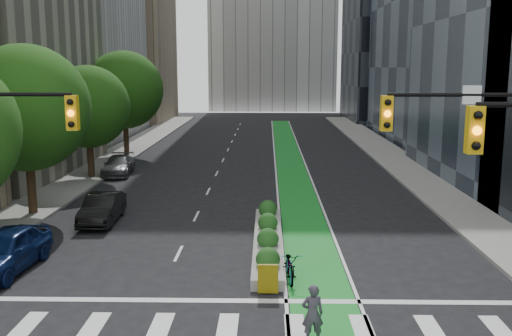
{
  "coord_description": "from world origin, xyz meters",
  "views": [
    {
      "loc": [
        1.16,
        -16.51,
        7.6
      ],
      "look_at": [
        0.64,
        9.44,
        3.0
      ],
      "focal_mm": 40.0,
      "sensor_mm": 36.0,
      "label": 1
    }
  ],
  "objects_px": {
    "parked_car_left_near": "(5,250)",
    "parked_car_left_mid": "(102,208)",
    "parked_car_left_far": "(118,165)",
    "median_planter": "(268,238)",
    "bicycle": "(290,265)",
    "cyclist": "(313,314)"
  },
  "relations": [
    {
      "from": "median_planter",
      "to": "parked_car_left_mid",
      "type": "relative_size",
      "value": 2.37
    },
    {
      "from": "parked_car_left_mid",
      "to": "parked_car_left_far",
      "type": "distance_m",
      "value": 12.95
    },
    {
      "from": "parked_car_left_near",
      "to": "parked_car_left_mid",
      "type": "height_order",
      "value": "parked_car_left_near"
    },
    {
      "from": "bicycle",
      "to": "parked_car_left_near",
      "type": "xyz_separation_m",
      "value": [
        -10.68,
        0.64,
        0.27
      ]
    },
    {
      "from": "parked_car_left_far",
      "to": "parked_car_left_near",
      "type": "bearing_deg",
      "value": -93.0
    },
    {
      "from": "bicycle",
      "to": "parked_car_left_near",
      "type": "distance_m",
      "value": 10.7
    },
    {
      "from": "median_planter",
      "to": "parked_car_left_mid",
      "type": "distance_m",
      "value": 9.0
    },
    {
      "from": "cyclist",
      "to": "parked_car_left_far",
      "type": "bearing_deg",
      "value": -71.16
    },
    {
      "from": "cyclist",
      "to": "parked_car_left_near",
      "type": "bearing_deg",
      "value": -32.75
    },
    {
      "from": "median_planter",
      "to": "parked_car_left_near",
      "type": "bearing_deg",
      "value": -161.97
    },
    {
      "from": "parked_car_left_mid",
      "to": "parked_car_left_near",
      "type": "bearing_deg",
      "value": -105.62
    },
    {
      "from": "median_planter",
      "to": "bicycle",
      "type": "height_order",
      "value": "median_planter"
    },
    {
      "from": "bicycle",
      "to": "parked_car_left_mid",
      "type": "relative_size",
      "value": 0.48
    },
    {
      "from": "parked_car_left_near",
      "to": "parked_car_left_mid",
      "type": "distance_m",
      "value": 7.1
    },
    {
      "from": "parked_car_left_mid",
      "to": "cyclist",
      "type": "bearing_deg",
      "value": -54.55
    },
    {
      "from": "parked_car_left_near",
      "to": "parked_car_left_far",
      "type": "relative_size",
      "value": 1.04
    },
    {
      "from": "parked_car_left_near",
      "to": "parked_car_left_far",
      "type": "xyz_separation_m",
      "value": [
        -0.82,
        19.61,
        -0.15
      ]
    },
    {
      "from": "bicycle",
      "to": "cyclist",
      "type": "xyz_separation_m",
      "value": [
        0.43,
        -4.81,
        0.3
      ]
    },
    {
      "from": "parked_car_left_near",
      "to": "median_planter",
      "type": "bearing_deg",
      "value": 21.68
    },
    {
      "from": "parked_car_left_far",
      "to": "parked_car_left_mid",
      "type": "bearing_deg",
      "value": -84.26
    },
    {
      "from": "parked_car_left_near",
      "to": "parked_car_left_mid",
      "type": "bearing_deg",
      "value": 79.96
    },
    {
      "from": "median_planter",
      "to": "parked_car_left_far",
      "type": "distance_m",
      "value": 19.58
    }
  ]
}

